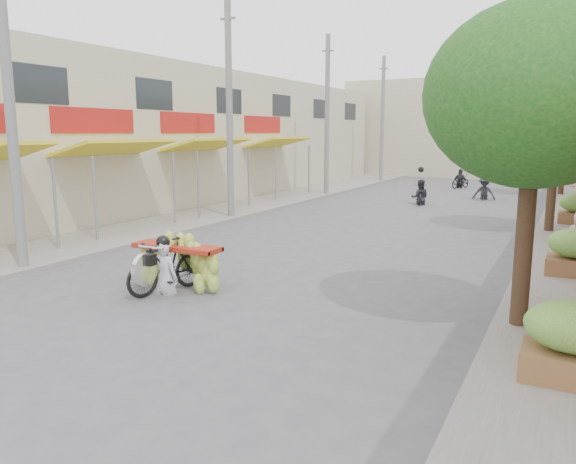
{
  "coord_description": "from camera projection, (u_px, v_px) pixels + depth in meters",
  "views": [
    {
      "loc": [
        6.07,
        -5.61,
        3.24
      ],
      "look_at": [
        0.59,
        5.03,
        1.1
      ],
      "focal_mm": 35.0,
      "sensor_mm": 36.0,
      "label": 1
    }
  ],
  "objects": [
    {
      "name": "utility_pole_mid",
      "position": [
        229.0,
        110.0,
        20.44
      ],
      "size": [
        0.6,
        0.24,
        8.0
      ],
      "color": "slate",
      "rests_on": "ground"
    },
    {
      "name": "utility_pole_far",
      "position": [
        327.0,
        116.0,
        28.32
      ],
      "size": [
        0.6,
        0.24,
        8.0
      ],
      "color": "slate",
      "rests_on": "ground"
    },
    {
      "name": "bg_motorbike_b",
      "position": [
        485.0,
        182.0,
        27.05
      ],
      "size": [
        1.09,
        1.72,
        1.95
      ],
      "color": "black",
      "rests_on": "ground"
    },
    {
      "name": "bg_motorbike_a",
      "position": [
        420.0,
        188.0,
        25.25
      ],
      "size": [
        0.94,
        1.62,
        1.95
      ],
      "color": "black",
      "rests_on": "ground"
    },
    {
      "name": "produce_crate_near",
      "position": [
        574.0,
        336.0,
        7.04
      ],
      "size": [
        1.2,
        0.88,
        1.16
      ],
      "color": "brown",
      "rests_on": "ground"
    },
    {
      "name": "utility_pole_near",
      "position": [
        9.0,
        96.0,
        12.56
      ],
      "size": [
        0.6,
        0.24,
        8.0
      ],
      "color": "slate",
      "rests_on": "ground"
    },
    {
      "name": "street_tree_mid",
      "position": [
        558.0,
        114.0,
        17.37
      ],
      "size": [
        3.4,
        3.4,
        5.25
      ],
      "color": "#3A2719",
      "rests_on": "ground"
    },
    {
      "name": "far_building",
      "position": [
        487.0,
        128.0,
        40.86
      ],
      "size": [
        20.0,
        6.0,
        7.0
      ],
      "primitive_type": "cube",
      "color": "#C0B698",
      "rests_on": "ground"
    },
    {
      "name": "street_tree_near",
      "position": [
        535.0,
        96.0,
        8.62
      ],
      "size": [
        3.4,
        3.4,
        5.25
      ],
      "color": "#3A2719",
      "rests_on": "ground"
    },
    {
      "name": "sidewalk_left",
      "position": [
        238.0,
        206.0,
        24.48
      ],
      "size": [
        4.0,
        60.0,
        0.12
      ],
      "primitive_type": "cube",
      "color": "gray",
      "rests_on": "ground"
    },
    {
      "name": "utility_pole_back",
      "position": [
        382.0,
        120.0,
        36.2
      ],
      "size": [
        0.6,
        0.24,
        8.0
      ],
      "color": "slate",
      "rests_on": "ground"
    },
    {
      "name": "bg_motorbike_c",
      "position": [
        461.0,
        174.0,
        32.61
      ],
      "size": [
        1.11,
        1.55,
        1.95
      ],
      "color": "black",
      "rests_on": "ground"
    },
    {
      "name": "shophouse_row_left",
      "position": [
        131.0,
        137.0,
        25.32
      ],
      "size": [
        9.77,
        40.0,
        6.0
      ],
      "color": "#C0B698",
      "rests_on": "ground"
    },
    {
      "name": "street_tree_far",
      "position": [
        567.0,
        121.0,
        27.87
      ],
      "size": [
        3.4,
        3.4,
        5.25
      ],
      "color": "#3A2719",
      "rests_on": "ground"
    },
    {
      "name": "banana_motorbike",
      "position": [
        170.0,
        259.0,
        11.48
      ],
      "size": [
        2.2,
        1.98,
        1.99
      ],
      "color": "black",
      "rests_on": "ground"
    },
    {
      "name": "ground",
      "position": [
        95.0,
        356.0,
        8.21
      ],
      "size": [
        120.0,
        120.0,
        0.0
      ],
      "primitive_type": "plane",
      "color": "#56565A",
      "rests_on": "ground"
    }
  ]
}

